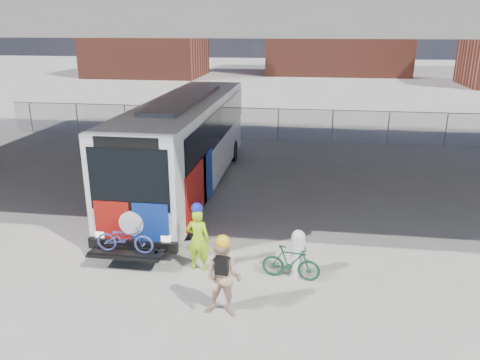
% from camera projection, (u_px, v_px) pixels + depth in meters
% --- Properties ---
extents(ground, '(160.00, 160.00, 0.00)m').
position_uv_depth(ground, '(222.00, 224.00, 15.42)').
color(ground, '#9E9991').
rests_on(ground, ground).
extents(bus, '(2.67, 12.90, 3.69)m').
position_uv_depth(bus, '(186.00, 137.00, 18.18)').
color(bus, silver).
rests_on(bus, ground).
extents(overpass, '(40.00, 16.00, 7.95)m').
position_uv_depth(overpass, '(239.00, 17.00, 17.11)').
color(overpass, '#605E59').
rests_on(overpass, ground).
extents(chainlink_fence, '(30.00, 0.06, 30.00)m').
position_uv_depth(chainlink_fence, '(260.00, 115.00, 26.23)').
color(chainlink_fence, gray).
rests_on(chainlink_fence, ground).
extents(brick_buildings, '(54.00, 22.00, 12.00)m').
position_uv_depth(brick_buildings, '(301.00, 32.00, 58.80)').
color(brick_buildings, brown).
rests_on(brick_buildings, ground).
extents(bollard, '(0.34, 0.34, 1.31)m').
position_uv_depth(bollard, '(298.00, 252.00, 12.05)').
color(bollard, silver).
rests_on(bollard, ground).
extents(cyclist_hivis, '(0.66, 0.45, 1.91)m').
position_uv_depth(cyclist_hivis, '(198.00, 238.00, 12.35)').
color(cyclist_hivis, '#AEEA18').
rests_on(cyclist_hivis, ground).
extents(cyclist_tan, '(0.93, 0.75, 1.98)m').
position_uv_depth(cyclist_tan, '(223.00, 278.00, 10.35)').
color(cyclist_tan, '#D1A886').
rests_on(cyclist_tan, ground).
extents(bike_parked, '(1.56, 0.63, 0.91)m').
position_uv_depth(bike_parked, '(291.00, 263.00, 12.01)').
color(bike_parked, '#16452C').
rests_on(bike_parked, ground).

